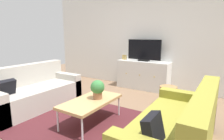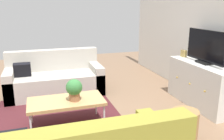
% 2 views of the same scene
% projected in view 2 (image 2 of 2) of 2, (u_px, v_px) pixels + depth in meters
% --- Properties ---
extents(ground_plane, '(10.00, 10.00, 0.00)m').
position_uv_depth(ground_plane, '(71.00, 124.00, 3.55)').
color(ground_plane, '#84664C').
extents(wall_back, '(6.40, 0.12, 2.70)m').
position_uv_depth(wall_back, '(223.00, 27.00, 3.94)').
color(wall_back, white).
rests_on(wall_back, ground_plane).
extents(area_rug, '(2.50, 1.90, 0.01)m').
position_uv_depth(area_rug, '(61.00, 125.00, 3.50)').
color(area_rug, '#4C1E23').
rests_on(area_rug, ground_plane).
extents(couch_left_side, '(0.84, 1.81, 0.83)m').
position_uv_depth(couch_left_side, '(54.00, 79.00, 4.76)').
color(couch_left_side, '#B2ADA3').
rests_on(couch_left_side, ground_plane).
extents(coffee_table, '(0.56, 1.06, 0.40)m').
position_uv_depth(coffee_table, '(66.00, 102.00, 3.40)').
color(coffee_table, tan).
rests_on(coffee_table, ground_plane).
extents(potted_plant, '(0.23, 0.23, 0.31)m').
position_uv_depth(potted_plant, '(74.00, 89.00, 3.33)').
color(potted_plant, '#936042').
rests_on(potted_plant, coffee_table).
extents(tv_console, '(1.39, 0.47, 0.75)m').
position_uv_depth(tv_console, '(201.00, 84.00, 4.15)').
color(tv_console, silver).
rests_on(tv_console, ground_plane).
extents(flat_screen_tv, '(0.90, 0.16, 0.56)m').
position_uv_depth(flat_screen_tv, '(206.00, 47.00, 3.99)').
color(flat_screen_tv, black).
rests_on(flat_screen_tv, tv_console).
extents(mantel_clock, '(0.11, 0.07, 0.13)m').
position_uv_depth(mantel_clock, '(184.00, 53.00, 4.56)').
color(mantel_clock, tan).
rests_on(mantel_clock, tv_console).
extents(wicker_basket, '(0.34, 0.34, 0.42)m').
position_uv_depth(wicker_basket, '(184.00, 126.00, 3.05)').
color(wicker_basket, '#9E7547').
rests_on(wicker_basket, ground_plane).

